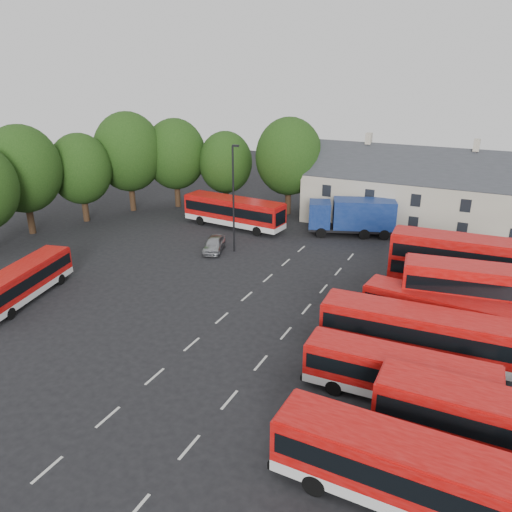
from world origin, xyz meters
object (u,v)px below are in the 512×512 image
object	(u,v)px
bus_row_a	(411,470)
bus_dd_south	(489,295)
bus_west	(23,280)
lamppost	(234,196)
box_truck	(353,215)
silver_car	(214,244)

from	to	relation	value
bus_row_a	bus_dd_south	xyz separation A→B (m)	(2.09, 17.33, 0.70)
bus_west	lamppost	distance (m)	19.42
bus_row_a	box_truck	distance (m)	35.33
bus_west	box_truck	distance (m)	32.16
bus_dd_south	bus_west	size ratio (longest dim) A/B	1.15
bus_dd_south	bus_west	xyz separation A→B (m)	(-32.25, -10.28, -0.98)
bus_west	silver_car	size ratio (longest dim) A/B	2.32
bus_dd_south	bus_row_a	bearing A→B (deg)	-104.72
bus_dd_south	box_truck	size ratio (longest dim) A/B	1.23
bus_dd_south	lamppost	world-z (taller)	lamppost
box_truck	bus_dd_south	bearing A→B (deg)	-69.01
bus_dd_south	silver_car	size ratio (longest dim) A/B	2.68
box_truck	lamppost	size ratio (longest dim) A/B	0.91
bus_dd_south	bus_west	bearing A→B (deg)	-170.17
bus_row_a	box_truck	xyz separation A→B (m)	(-11.66, 33.35, 0.27)
box_truck	bus_row_a	bearing A→B (deg)	-90.38
bus_dd_south	box_truck	xyz separation A→B (m)	(-13.75, 16.02, -0.44)
lamppost	box_truck	bearing A→B (deg)	47.67
bus_west	lamppost	xyz separation A→B (m)	(9.55, 16.47, 3.85)
bus_dd_south	bus_west	distance (m)	33.87
bus_row_a	lamppost	bearing A→B (deg)	132.64
bus_dd_south	silver_car	bearing A→B (deg)	159.71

